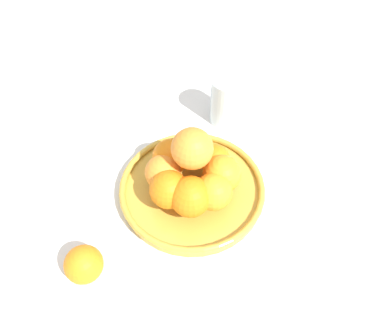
# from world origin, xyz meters

# --- Properties ---
(ground_plane) EXTENTS (4.00, 4.00, 0.00)m
(ground_plane) POSITION_xyz_m (0.00, 0.00, 0.00)
(ground_plane) COLOR silver
(fruit_bowl) EXTENTS (0.31, 0.31, 0.03)m
(fruit_bowl) POSITION_xyz_m (0.00, 0.00, 0.02)
(fruit_bowl) COLOR gold
(fruit_bowl) RESTS_ON ground_plane
(orange_pile) EXTENTS (0.20, 0.20, 0.15)m
(orange_pile) POSITION_xyz_m (-0.00, -0.00, 0.08)
(orange_pile) COLOR orange
(orange_pile) RESTS_ON fruit_bowl
(stray_orange) EXTENTS (0.07, 0.07, 0.07)m
(stray_orange) POSITION_xyz_m (-0.19, -0.19, 0.04)
(stray_orange) COLOR orange
(stray_orange) RESTS_ON ground_plane
(drinking_glass) EXTENTS (0.08, 0.08, 0.12)m
(drinking_glass) POSITION_xyz_m (0.07, 0.24, 0.06)
(drinking_glass) COLOR silver
(drinking_glass) RESTS_ON ground_plane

